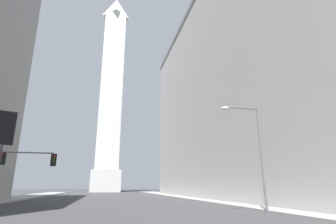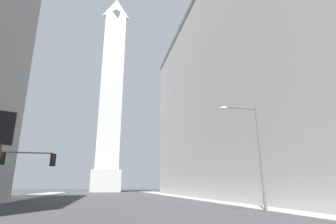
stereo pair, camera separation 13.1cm
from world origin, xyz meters
name	(u,v)px [view 1 (the left image)]	position (x,y,z in m)	size (l,w,h in m)	color
sidewalk_right	(211,200)	(13.23, 31.23, 0.07)	(5.00, 104.11, 0.15)	gray
building_right	(276,92)	(26.47, 33.13, 16.89)	(27.54, 59.03, 33.76)	#B2AFAA
obelisk	(111,90)	(0.00, 86.76, 34.69)	(9.31, 9.31, 72.65)	silver
traffic_light_mid_left	(19,163)	(-9.13, 27.35, 4.01)	(5.63, 0.52, 5.24)	slate
street_lamp	(254,144)	(10.13, 14.63, 4.76)	(3.12, 0.36, 7.66)	slate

